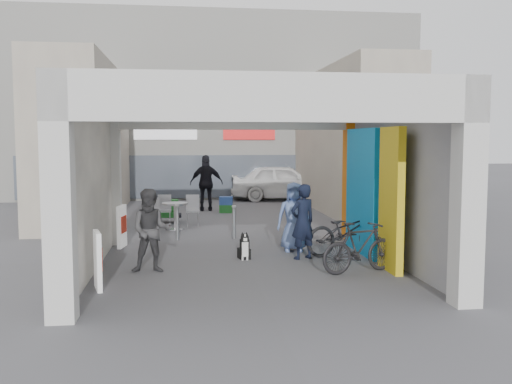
{
  "coord_description": "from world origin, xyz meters",
  "views": [
    {
      "loc": [
        -1.28,
        -12.12,
        2.56
      ],
      "look_at": [
        0.39,
        1.0,
        1.34
      ],
      "focal_mm": 40.0,
      "sensor_mm": 36.0,
      "label": 1
    }
  ],
  "objects": [
    {
      "name": "bollard_center",
      "position": [
        -0.0,
        2.4,
        0.42
      ],
      "size": [
        0.09,
        0.09,
        0.84
      ],
      "primitive_type": "cylinder",
      "color": "#96999E",
      "rests_on": "ground"
    },
    {
      "name": "bicycle_front",
      "position": [
        2.3,
        0.03,
        0.53
      ],
      "size": [
        2.15,
        1.31,
        1.07
      ],
      "primitive_type": "imported",
      "rotation": [
        0.0,
        0.0,
        1.89
      ],
      "color": "black",
      "rests_on": "ground"
    },
    {
      "name": "crate_stack",
      "position": [
        0.19,
        7.69,
        0.28
      ],
      "size": [
        0.5,
        0.42,
        0.56
      ],
      "rotation": [
        0.0,
        0.0,
        -0.16
      ],
      "color": "#1B5E1E",
      "rests_on": "ground"
    },
    {
      "name": "man_crates",
      "position": [
        -0.47,
        8.29,
        1.0
      ],
      "size": [
        1.19,
        0.53,
        2.0
      ],
      "primitive_type": "imported",
      "rotation": [
        0.0,
        0.0,
        3.11
      ],
      "color": "black",
      "rests_on": "ground"
    },
    {
      "name": "bollard_left",
      "position": [
        -1.45,
        2.34,
        0.45
      ],
      "size": [
        0.09,
        0.09,
        0.9
      ],
      "primitive_type": "cylinder",
      "color": "#96999E",
      "rests_on": "ground"
    },
    {
      "name": "bicycle_rear",
      "position": [
        2.06,
        -1.68,
        0.49
      ],
      "size": [
        1.71,
        0.91,
        0.99
      ],
      "primitive_type": "imported",
      "rotation": [
        0.0,
        0.0,
        1.85
      ],
      "color": "black",
      "rests_on": "ground"
    },
    {
      "name": "cafe_set",
      "position": [
        -1.66,
        4.38,
        0.33
      ],
      "size": [
        1.53,
        1.23,
        0.92
      ],
      "rotation": [
        0.0,
        0.0,
        -0.07
      ],
      "color": "#ABABB0",
      "rests_on": "ground"
    },
    {
      "name": "man_back_turned",
      "position": [
        -1.91,
        -1.13,
        0.81
      ],
      "size": [
        0.8,
        0.63,
        1.62
      ],
      "primitive_type": "imported",
      "rotation": [
        0.0,
        0.0,
        -0.02
      ],
      "color": "#3B3A3D",
      "rests_on": "ground"
    },
    {
      "name": "bollard_right",
      "position": [
        1.63,
        2.51,
        0.48
      ],
      "size": [
        0.09,
        0.09,
        0.96
      ],
      "primitive_type": "cylinder",
      "color": "#96999E",
      "rests_on": "ground"
    },
    {
      "name": "advert_board_near",
      "position": [
        -2.75,
        -2.31,
        0.51
      ],
      "size": [
        0.21,
        0.55,
        1.0
      ],
      "rotation": [
        0.0,
        0.0,
        0.25
      ],
      "color": "white",
      "rests_on": "ground"
    },
    {
      "name": "produce_stand",
      "position": [
        -1.89,
        5.51,
        0.28
      ],
      "size": [
        1.06,
        0.57,
        0.7
      ],
      "rotation": [
        0.0,
        0.0,
        -0.05
      ],
      "color": "black",
      "rests_on": "ground"
    },
    {
      "name": "man_with_dog",
      "position": [
        1.24,
        -0.29,
        0.81
      ],
      "size": [
        0.69,
        0.59,
        1.61
      ],
      "primitive_type": "imported",
      "rotation": [
        0.0,
        0.0,
        3.55
      ],
      "color": "black",
      "rests_on": "ground"
    },
    {
      "name": "border_collie",
      "position": [
        -0.01,
        -0.18,
        0.24
      ],
      "size": [
        0.22,
        0.43,
        0.6
      ],
      "rotation": [
        0.0,
        0.0,
        0.2
      ],
      "color": "black",
      "rests_on": "ground"
    },
    {
      "name": "far_building",
      "position": [
        -0.0,
        13.99,
        3.99
      ],
      "size": [
        18.0,
        4.08,
        8.0
      ],
      "color": "white",
      "rests_on": "ground"
    },
    {
      "name": "man_elderly",
      "position": [
        1.22,
        0.61,
        0.79
      ],
      "size": [
        0.83,
        0.59,
        1.59
      ],
      "primitive_type": "imported",
      "rotation": [
        0.0,
        0.0,
        -0.11
      ],
      "color": "#5D78B6",
      "rests_on": "ground"
    },
    {
      "name": "ground",
      "position": [
        0.0,
        0.0,
        0.0
      ],
      "size": [
        90.0,
        90.0,
        0.0
      ],
      "primitive_type": "plane",
      "color": "#505054",
      "rests_on": "ground"
    },
    {
      "name": "white_van",
      "position": [
        2.93,
        11.5,
        0.76
      ],
      "size": [
        4.66,
        2.39,
        1.52
      ],
      "primitive_type": "imported",
      "rotation": [
        0.0,
        0.0,
        1.43
      ],
      "color": "white",
      "rests_on": "ground"
    },
    {
      "name": "advert_board_far",
      "position": [
        -2.75,
        1.56,
        0.51
      ],
      "size": [
        0.19,
        0.56,
        1.0
      ],
      "rotation": [
        0.0,
        0.0,
        -0.19
      ],
      "color": "white",
      "rests_on": "ground"
    },
    {
      "name": "plaza_bldg_left",
      "position": [
        -4.5,
        7.5,
        2.5
      ],
      "size": [
        2.0,
        9.0,
        5.0
      ],
      "primitive_type": "cube",
      "color": "#B1A893",
      "rests_on": "ground"
    },
    {
      "name": "plaza_bldg_right",
      "position": [
        4.5,
        7.5,
        2.5
      ],
      "size": [
        2.0,
        9.0,
        5.0
      ],
      "primitive_type": "cube",
      "color": "#B1A893",
      "rests_on": "ground"
    },
    {
      "name": "arcade_canopy",
      "position": [
        0.54,
        -0.82,
        2.3
      ],
      "size": [
        6.4,
        6.45,
        6.4
      ],
      "color": "silver",
      "rests_on": "ground"
    }
  ]
}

